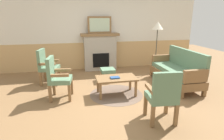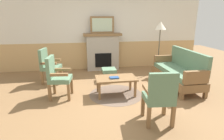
{
  "view_description": "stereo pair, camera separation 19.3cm",
  "coord_description": "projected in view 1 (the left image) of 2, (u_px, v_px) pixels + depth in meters",
  "views": [
    {
      "loc": [
        -0.92,
        -3.97,
        1.85
      ],
      "look_at": [
        0.0,
        0.35,
        0.55
      ],
      "focal_mm": 29.59,
      "sensor_mm": 36.0,
      "label": 1
    },
    {
      "loc": [
        -0.73,
        -4.01,
        1.85
      ],
      "look_at": [
        0.0,
        0.35,
        0.55
      ],
      "focal_mm": 29.59,
      "sensor_mm": 36.0,
      "label": 2
    }
  ],
  "objects": [
    {
      "name": "armchair_by_window_left",
      "position": [
        47.0,
        65.0,
        5.12
      ],
      "size": [
        0.56,
        0.56,
        0.98
      ],
      "color": "brown",
      "rests_on": "ground_plane"
    },
    {
      "name": "fireplace",
      "position": [
        100.0,
        51.0,
        6.45
      ],
      "size": [
        1.3,
        0.44,
        1.28
      ],
      "color": "#A39989",
      "rests_on": "ground_plane"
    },
    {
      "name": "armchair_near_fireplace",
      "position": [
        57.0,
        76.0,
        4.17
      ],
      "size": [
        0.53,
        0.53,
        0.98
      ],
      "color": "brown",
      "rests_on": "ground_plane"
    },
    {
      "name": "framed_picture",
      "position": [
        100.0,
        25.0,
        6.2
      ],
      "size": [
        0.8,
        0.04,
        0.56
      ],
      "color": "brown",
      "rests_on": "fireplace"
    },
    {
      "name": "couch",
      "position": [
        177.0,
        71.0,
        5.05
      ],
      "size": [
        0.7,
        1.8,
        0.98
      ],
      "color": "brown",
      "rests_on": "ground_plane"
    },
    {
      "name": "ground_plane",
      "position": [
        115.0,
        96.0,
        4.43
      ],
      "size": [
        14.0,
        14.0,
        0.0
      ],
      "primitive_type": "plane",
      "color": "olive"
    },
    {
      "name": "book_on_table",
      "position": [
        115.0,
        78.0,
        4.34
      ],
      "size": [
        0.22,
        0.15,
        0.03
      ],
      "primitive_type": "cube",
      "rotation": [
        0.0,
        0.0,
        0.03
      ],
      "color": "navy",
      "rests_on": "coffee_table"
    },
    {
      "name": "armchair_front_left",
      "position": [
        163.0,
        94.0,
        3.2
      ],
      "size": [
        0.52,
        0.52,
        0.98
      ],
      "color": "brown",
      "rests_on": "ground_plane"
    },
    {
      "name": "coffee_table",
      "position": [
        116.0,
        80.0,
        4.41
      ],
      "size": [
        0.96,
        0.56,
        0.44
      ],
      "color": "brown",
      "rests_on": "ground_plane"
    },
    {
      "name": "wall_back",
      "position": [
        99.0,
        32.0,
        6.5
      ],
      "size": [
        7.2,
        0.14,
        2.7
      ],
      "color": "silver",
      "rests_on": "ground_plane"
    },
    {
      "name": "round_rug",
      "position": [
        116.0,
        94.0,
        4.52
      ],
      "size": [
        1.29,
        1.29,
        0.01
      ],
      "primitive_type": "cylinder",
      "color": "brown",
      "rests_on": "ground_plane"
    },
    {
      "name": "floor_lamp_by_couch",
      "position": [
        158.0,
        29.0,
        5.96
      ],
      "size": [
        0.36,
        0.36,
        1.68
      ],
      "color": "#332D28",
      "rests_on": "ground_plane"
    },
    {
      "name": "footstool",
      "position": [
        108.0,
        71.0,
        5.44
      ],
      "size": [
        0.4,
        0.4,
        0.36
      ],
      "color": "brown",
      "rests_on": "ground_plane"
    }
  ]
}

